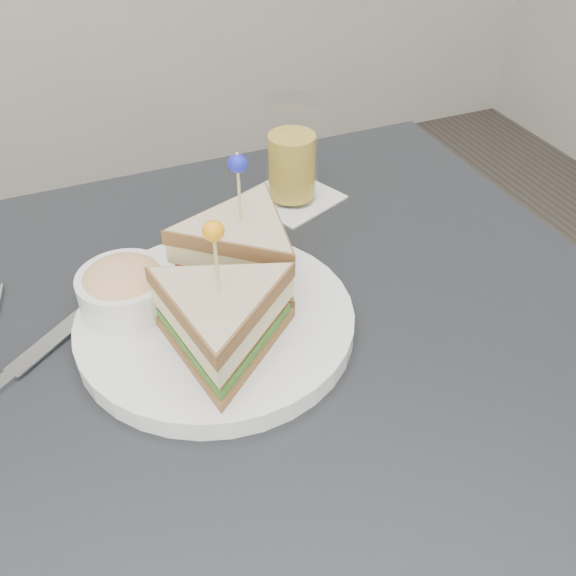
# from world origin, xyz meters

# --- Properties ---
(table) EXTENTS (0.80, 0.80, 0.75)m
(table) POSITION_xyz_m (0.00, 0.00, 0.67)
(table) COLOR black
(table) RESTS_ON ground
(plate_meal) EXTENTS (0.34, 0.34, 0.17)m
(plate_meal) POSITION_xyz_m (-0.06, 0.04, 0.80)
(plate_meal) COLOR white
(plate_meal) RESTS_ON table
(cutlery_knife) EXTENTS (0.18, 0.14, 0.01)m
(cutlery_knife) POSITION_xyz_m (-0.27, 0.05, 0.75)
(cutlery_knife) COLOR silver
(cutlery_knife) RESTS_ON table
(drink_set) EXTENTS (0.15, 0.15, 0.14)m
(drink_set) POSITION_xyz_m (0.11, 0.25, 0.81)
(drink_set) COLOR white
(drink_set) RESTS_ON table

